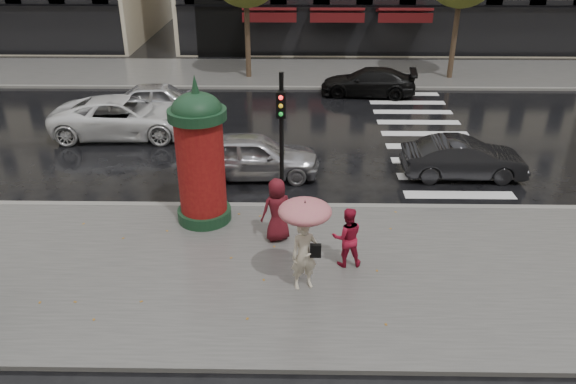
{
  "coord_description": "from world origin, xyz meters",
  "views": [
    {
      "loc": [
        0.66,
        -12.4,
        8.36
      ],
      "look_at": [
        0.43,
        1.5,
        1.33
      ],
      "focal_mm": 35.0,
      "sensor_mm": 36.0,
      "label": 1
    }
  ],
  "objects_px": {
    "car_white": "(124,117)",
    "car_black": "(368,82)",
    "car_far_silver": "(144,100)",
    "car_silver": "(253,155)",
    "morris_column": "(200,154)",
    "car_darkgrey": "(464,159)",
    "woman_red": "(347,237)",
    "woman_umbrella": "(305,231)",
    "man_burgundy": "(277,210)",
    "traffic_light": "(281,131)"
  },
  "relations": [
    {
      "from": "car_white",
      "to": "man_burgundy",
      "type": "bearing_deg",
      "value": -143.18
    },
    {
      "from": "man_burgundy",
      "to": "car_far_silver",
      "type": "bearing_deg",
      "value": -83.66
    },
    {
      "from": "man_burgundy",
      "to": "car_black",
      "type": "xyz_separation_m",
      "value": [
        4.06,
        13.99,
        -0.35
      ]
    },
    {
      "from": "car_white",
      "to": "car_darkgrey",
      "type": "bearing_deg",
      "value": -108.15
    },
    {
      "from": "car_far_silver",
      "to": "car_darkgrey",
      "type": "bearing_deg",
      "value": 59.54
    },
    {
      "from": "car_darkgrey",
      "to": "man_burgundy",
      "type": "bearing_deg",
      "value": 124.92
    },
    {
      "from": "man_burgundy",
      "to": "traffic_light",
      "type": "distance_m",
      "value": 2.33
    },
    {
      "from": "traffic_light",
      "to": "car_darkgrey",
      "type": "height_order",
      "value": "traffic_light"
    },
    {
      "from": "man_burgundy",
      "to": "traffic_light",
      "type": "xyz_separation_m",
      "value": [
        0.08,
        1.61,
        1.68
      ]
    },
    {
      "from": "traffic_light",
      "to": "car_white",
      "type": "height_order",
      "value": "traffic_light"
    },
    {
      "from": "woman_red",
      "to": "car_darkgrey",
      "type": "height_order",
      "value": "woman_red"
    },
    {
      "from": "man_burgundy",
      "to": "morris_column",
      "type": "bearing_deg",
      "value": -50.92
    },
    {
      "from": "traffic_light",
      "to": "car_black",
      "type": "distance_m",
      "value": 13.16
    },
    {
      "from": "morris_column",
      "to": "car_white",
      "type": "distance_m",
      "value": 8.44
    },
    {
      "from": "car_black",
      "to": "car_far_silver",
      "type": "xyz_separation_m",
      "value": [
        -10.31,
        -3.47,
        0.09
      ]
    },
    {
      "from": "woman_red",
      "to": "traffic_light",
      "type": "bearing_deg",
      "value": -63.94
    },
    {
      "from": "man_burgundy",
      "to": "car_black",
      "type": "height_order",
      "value": "man_burgundy"
    },
    {
      "from": "woman_umbrella",
      "to": "man_burgundy",
      "type": "bearing_deg",
      "value": 108.1
    },
    {
      "from": "man_burgundy",
      "to": "car_silver",
      "type": "height_order",
      "value": "man_burgundy"
    },
    {
      "from": "woman_red",
      "to": "morris_column",
      "type": "xyz_separation_m",
      "value": [
        -4.01,
        2.32,
        1.27
      ]
    },
    {
      "from": "woman_umbrella",
      "to": "woman_red",
      "type": "relative_size",
      "value": 1.47
    },
    {
      "from": "car_white",
      "to": "car_black",
      "type": "height_order",
      "value": "car_white"
    },
    {
      "from": "car_silver",
      "to": "car_far_silver",
      "type": "height_order",
      "value": "car_silver"
    },
    {
      "from": "man_burgundy",
      "to": "traffic_light",
      "type": "bearing_deg",
      "value": -117.32
    },
    {
      "from": "woman_red",
      "to": "car_black",
      "type": "xyz_separation_m",
      "value": [
        2.24,
        15.22,
        -0.26
      ]
    },
    {
      "from": "woman_umbrella",
      "to": "traffic_light",
      "type": "xyz_separation_m",
      "value": [
        -0.64,
        3.82,
        1.01
      ]
    },
    {
      "from": "woman_umbrella",
      "to": "man_burgundy",
      "type": "height_order",
      "value": "woman_umbrella"
    },
    {
      "from": "car_white",
      "to": "car_far_silver",
      "type": "distance_m",
      "value": 2.33
    },
    {
      "from": "car_far_silver",
      "to": "traffic_light",
      "type": "bearing_deg",
      "value": 30.99
    },
    {
      "from": "car_silver",
      "to": "car_darkgrey",
      "type": "distance_m",
      "value": 7.24
    },
    {
      "from": "woman_red",
      "to": "car_far_silver",
      "type": "xyz_separation_m",
      "value": [
        -8.07,
        11.75,
        -0.17
      ]
    },
    {
      "from": "car_white",
      "to": "car_far_silver",
      "type": "relative_size",
      "value": 1.28
    },
    {
      "from": "car_far_silver",
      "to": "car_silver",
      "type": "bearing_deg",
      "value": 36.24
    },
    {
      "from": "woman_red",
      "to": "woman_umbrella",
      "type": "bearing_deg",
      "value": 36.58
    },
    {
      "from": "morris_column",
      "to": "car_far_silver",
      "type": "height_order",
      "value": "morris_column"
    },
    {
      "from": "woman_umbrella",
      "to": "car_black",
      "type": "xyz_separation_m",
      "value": [
        3.34,
        16.2,
        -1.02
      ]
    },
    {
      "from": "car_far_silver",
      "to": "woman_umbrella",
      "type": "bearing_deg",
      "value": 24.29
    },
    {
      "from": "woman_red",
      "to": "car_silver",
      "type": "relative_size",
      "value": 0.36
    },
    {
      "from": "traffic_light",
      "to": "car_white",
      "type": "relative_size",
      "value": 0.74
    },
    {
      "from": "car_white",
      "to": "car_far_silver",
      "type": "height_order",
      "value": "car_white"
    },
    {
      "from": "woman_red",
      "to": "traffic_light",
      "type": "xyz_separation_m",
      "value": [
        -1.73,
        2.84,
        1.77
      ]
    },
    {
      "from": "car_white",
      "to": "car_black",
      "type": "relative_size",
      "value": 1.23
    },
    {
      "from": "morris_column",
      "to": "car_darkgrey",
      "type": "distance_m",
      "value": 9.21
    },
    {
      "from": "car_silver",
      "to": "car_white",
      "type": "height_order",
      "value": "car_white"
    },
    {
      "from": "woman_umbrella",
      "to": "car_darkgrey",
      "type": "height_order",
      "value": "woman_umbrella"
    },
    {
      "from": "car_darkgrey",
      "to": "car_white",
      "type": "xyz_separation_m",
      "value": [
        -12.77,
        3.8,
        0.11
      ]
    },
    {
      "from": "man_burgundy",
      "to": "car_darkgrey",
      "type": "height_order",
      "value": "man_burgundy"
    },
    {
      "from": "morris_column",
      "to": "woman_umbrella",
      "type": "bearing_deg",
      "value": -48.58
    },
    {
      "from": "car_far_silver",
      "to": "morris_column",
      "type": "bearing_deg",
      "value": 18.87
    },
    {
      "from": "car_darkgrey",
      "to": "car_white",
      "type": "bearing_deg",
      "value": 73.24
    }
  ]
}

